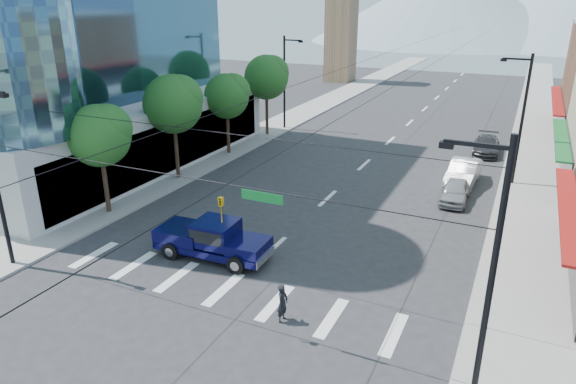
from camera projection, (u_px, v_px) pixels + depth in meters
name	position (u px, v px, depth m)	size (l,w,h in m)	color
ground	(209.00, 307.00, 21.85)	(160.00, 160.00, 0.00)	#28282B
sidewalk_left	(312.00, 109.00, 60.42)	(4.00, 120.00, 0.15)	gray
sidewalk_right	(535.00, 130.00, 50.87)	(4.00, 120.00, 0.15)	gray
clock_tower	(342.00, 10.00, 77.06)	(4.80, 4.80, 20.40)	#8C6B4C
mountain_left	(447.00, 2.00, 150.76)	(80.00, 80.00, 22.00)	gray
tree_near	(102.00, 134.00, 29.63)	(3.65, 3.64, 6.71)	black
tree_midnear	(175.00, 102.00, 35.34)	(4.09, 4.09, 7.52)	black
tree_midfar	(229.00, 95.00, 41.47)	(3.65, 3.64, 6.71)	black
tree_far	(268.00, 76.00, 47.18)	(4.09, 4.09, 7.52)	black
signal_rig	(192.00, 217.00, 19.27)	(21.80, 0.20, 9.00)	black
lamp_pole_nw	(286.00, 79.00, 49.71)	(2.00, 0.25, 9.00)	black
lamp_pole_ne	(521.00, 115.00, 34.45)	(2.00, 0.25, 9.00)	black
pickup_truck	(212.00, 238.00, 25.73)	(6.03, 2.52, 2.01)	#070738
pedestrian	(283.00, 303.00, 20.66)	(0.61, 0.40, 1.66)	black
parked_car_near	(455.00, 191.00, 32.96)	(1.67, 4.16, 1.42)	#99989D
parked_car_mid	(463.00, 173.00, 35.95)	(1.81, 5.18, 1.71)	silver
parked_car_far	(486.00, 145.00, 43.10)	(2.04, 5.01, 1.45)	#313134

